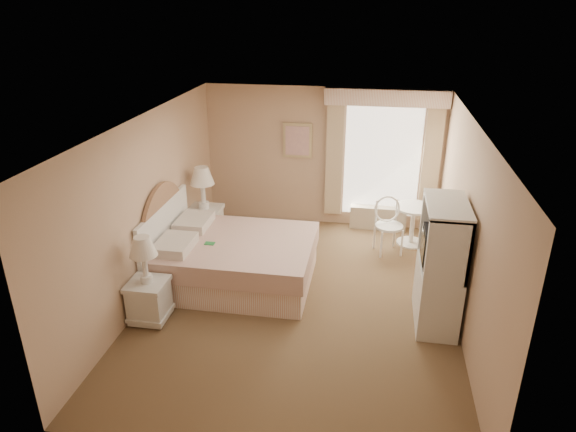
% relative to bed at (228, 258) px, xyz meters
% --- Properties ---
extents(room, '(4.21, 5.51, 2.51)m').
position_rel_bed_xyz_m(room, '(1.11, -0.35, 0.87)').
color(room, brown).
rests_on(room, ground).
extents(window, '(2.05, 0.22, 2.51)m').
position_rel_bed_xyz_m(window, '(2.16, 2.31, 0.96)').
color(window, white).
rests_on(window, room).
extents(framed_art, '(0.52, 0.04, 0.62)m').
position_rel_bed_xyz_m(framed_art, '(0.66, 2.37, 1.17)').
color(framed_art, tan).
rests_on(framed_art, room).
extents(bed, '(2.26, 1.78, 1.57)m').
position_rel_bed_xyz_m(bed, '(0.00, 0.00, 0.00)').
color(bed, '#D9A28D').
rests_on(bed, room).
extents(nightstand_near, '(0.49, 0.49, 1.18)m').
position_rel_bed_xyz_m(nightstand_near, '(-0.73, -1.14, 0.07)').
color(nightstand_near, silver).
rests_on(nightstand_near, room).
extents(nightstand_far, '(0.55, 0.55, 1.34)m').
position_rel_bed_xyz_m(nightstand_far, '(-0.73, 1.17, 0.13)').
color(nightstand_far, silver).
rests_on(nightstand_far, room).
extents(round_table, '(0.65, 0.65, 0.69)m').
position_rel_bed_xyz_m(round_table, '(2.74, 1.74, 0.08)').
color(round_table, white).
rests_on(round_table, room).
extents(cafe_chair, '(0.57, 0.57, 0.93)m').
position_rel_bed_xyz_m(cafe_chair, '(2.31, 1.40, 0.16)').
color(cafe_chair, white).
rests_on(cafe_chair, room).
extents(armoire, '(0.50, 0.99, 1.65)m').
position_rel_bed_xyz_m(armoire, '(2.92, -0.54, 0.31)').
color(armoire, silver).
rests_on(armoire, room).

